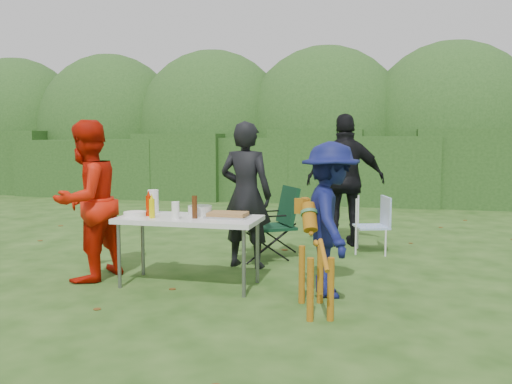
% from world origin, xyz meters
% --- Properties ---
extents(ground, '(80.00, 80.00, 0.00)m').
position_xyz_m(ground, '(0.00, 0.00, 0.00)').
color(ground, '#1E4211').
extents(hedge_row, '(22.00, 1.40, 1.70)m').
position_xyz_m(hedge_row, '(0.00, 8.00, 0.85)').
color(hedge_row, '#23471C').
rests_on(hedge_row, ground).
extents(shrub_backdrop, '(20.00, 2.60, 3.20)m').
position_xyz_m(shrub_backdrop, '(0.00, 9.60, 1.60)').
color(shrub_backdrop, '#3D6628').
rests_on(shrub_backdrop, ground).
extents(folding_table, '(1.50, 0.70, 0.74)m').
position_xyz_m(folding_table, '(-0.32, 0.29, 0.69)').
color(folding_table, silver).
rests_on(folding_table, ground).
extents(person_cook, '(0.69, 0.49, 1.77)m').
position_xyz_m(person_cook, '(0.05, 1.23, 0.89)').
color(person_cook, black).
rests_on(person_cook, ground).
extents(person_red_jacket, '(0.84, 0.99, 1.77)m').
position_xyz_m(person_red_jacket, '(-1.50, 0.24, 0.89)').
color(person_red_jacket, red).
rests_on(person_red_jacket, ground).
extents(person_black_puffy, '(1.20, 0.71, 1.92)m').
position_xyz_m(person_black_puffy, '(1.12, 2.83, 0.96)').
color(person_black_puffy, black).
rests_on(person_black_puffy, ground).
extents(child, '(0.82, 1.12, 1.55)m').
position_xyz_m(child, '(1.18, 0.29, 0.77)').
color(child, '#0F144B').
rests_on(child, ground).
extents(dog, '(0.69, 1.09, 0.96)m').
position_xyz_m(dog, '(1.11, -0.25, 0.48)').
color(dog, '#995C11').
rests_on(dog, ground).
extents(camping_chair, '(0.82, 0.82, 0.95)m').
position_xyz_m(camping_chair, '(0.27, 1.74, 0.48)').
color(camping_chair, black).
rests_on(camping_chair, ground).
extents(lawn_chair, '(0.58, 0.58, 0.78)m').
position_xyz_m(lawn_chair, '(1.51, 2.44, 0.39)').
color(lawn_chair, '#4E86E1').
rests_on(lawn_chair, ground).
extents(food_tray, '(0.45, 0.30, 0.02)m').
position_xyz_m(food_tray, '(0.09, 0.37, 0.75)').
color(food_tray, '#B7B7BA').
rests_on(food_tray, folding_table).
extents(focaccia_bread, '(0.40, 0.26, 0.04)m').
position_xyz_m(focaccia_bread, '(0.09, 0.37, 0.78)').
color(focaccia_bread, '#A0733F').
rests_on(focaccia_bread, food_tray).
extents(mustard_bottle, '(0.06, 0.06, 0.20)m').
position_xyz_m(mustard_bottle, '(-0.67, 0.14, 0.84)').
color(mustard_bottle, '#DBCD07').
rests_on(mustard_bottle, folding_table).
extents(ketchup_bottle, '(0.06, 0.06, 0.22)m').
position_xyz_m(ketchup_bottle, '(-0.76, 0.25, 0.85)').
color(ketchup_bottle, '#BB1C00').
rests_on(ketchup_bottle, folding_table).
extents(beer_bottle, '(0.06, 0.06, 0.24)m').
position_xyz_m(beer_bottle, '(-0.23, 0.22, 0.86)').
color(beer_bottle, '#47230F').
rests_on(beer_bottle, folding_table).
extents(paper_towel_roll, '(0.12, 0.12, 0.26)m').
position_xyz_m(paper_towel_roll, '(-0.82, 0.48, 0.87)').
color(paper_towel_roll, white).
rests_on(paper_towel_roll, folding_table).
extents(cup_stack, '(0.08, 0.08, 0.18)m').
position_xyz_m(cup_stack, '(-0.41, 0.13, 0.83)').
color(cup_stack, white).
rests_on(cup_stack, folding_table).
extents(pasta_bowl, '(0.26, 0.26, 0.10)m').
position_xyz_m(pasta_bowl, '(-0.27, 0.48, 0.79)').
color(pasta_bowl, silver).
rests_on(pasta_bowl, folding_table).
extents(plate_stack, '(0.24, 0.24, 0.05)m').
position_xyz_m(plate_stack, '(-0.90, 0.20, 0.77)').
color(plate_stack, white).
rests_on(plate_stack, folding_table).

